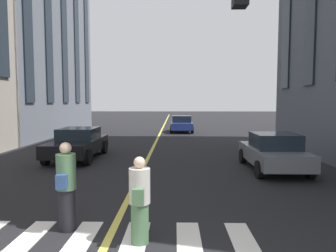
% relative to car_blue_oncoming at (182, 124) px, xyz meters
% --- Properties ---
extents(lane_centre_line, '(80.00, 0.16, 0.01)m').
position_rel_car_blue_oncoming_xyz_m(lane_centre_line, '(-2.46, 1.78, -0.70)').
color(lane_centre_line, '#D8C64C').
rests_on(lane_centre_line, ground_plane).
extents(crosswalk_marking, '(2.40, 5.45, 0.01)m').
position_rel_car_blue_oncoming_xyz_m(crosswalk_marking, '(-20.91, 1.78, -0.69)').
color(crosswalk_marking, silver).
rests_on(crosswalk_marking, ground_plane).
extents(car_blue_oncoming, '(3.90, 1.89, 1.40)m').
position_rel_car_blue_oncoming_xyz_m(car_blue_oncoming, '(0.00, 0.00, 0.00)').
color(car_blue_oncoming, navy).
rests_on(car_blue_oncoming, ground_plane).
extents(car_grey_near, '(3.90, 1.89, 1.40)m').
position_rel_car_blue_oncoming_xyz_m(car_grey_near, '(-14.58, -3.12, 0.00)').
color(car_grey_near, slate).
rests_on(car_grey_near, ground_plane).
extents(car_black_mid, '(4.40, 1.95, 1.37)m').
position_rel_car_blue_oncoming_xyz_m(car_black_mid, '(-12.32, 4.93, 0.00)').
color(car_black_mid, black).
rests_on(car_black_mid, ground_plane).
extents(pedestrian_near, '(0.50, 0.38, 1.77)m').
position_rel_car_blue_oncoming_xyz_m(pedestrian_near, '(-20.12, 2.68, 0.19)').
color(pedestrian_near, black).
rests_on(pedestrian_near, ground_plane).
extents(pedestrian_companion, '(0.50, 0.38, 1.58)m').
position_rel_car_blue_oncoming_xyz_m(pedestrian_companion, '(-20.66, 1.17, 0.09)').
color(pedestrian_companion, '#4C724C').
rests_on(pedestrian_companion, ground_plane).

